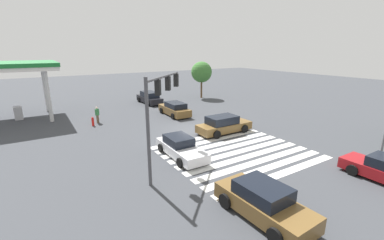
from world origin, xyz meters
TOP-DOWN VIEW (x-y plane):
  - ground_plane at (0.00, 0.00)m, footprint 116.73×116.73m
  - crosswalk_markings at (0.00, -5.85)m, footprint 9.59×8.20m
  - traffic_signal_mast at (-5.49, -5.49)m, footprint 3.86×3.86m
  - car_0 at (1.96, -1.95)m, footprint 4.82×2.05m
  - car_1 at (1.30, 5.62)m, footprint 2.09×4.71m
  - car_2 at (-3.61, -4.34)m, footprint 1.97×4.56m
  - car_3 at (1.49, 12.98)m, footprint 2.04×4.89m
  - car_4 at (-3.82, -11.81)m, footprint 2.16×4.48m
  - gas_station_canopy at (-13.01, 12.59)m, footprint 8.11×8.11m
  - pedestrian at (-6.47, 6.94)m, footprint 0.41×0.41m
  - tree_corner_b at (9.59, 12.76)m, footprint 2.98×2.98m
  - fire_hydrant at (-7.09, 6.09)m, footprint 0.22×0.22m

SIDE VIEW (x-z plane):
  - ground_plane at x=0.00m, z-range 0.00..0.00m
  - crosswalk_markings at x=0.00m, z-range 0.00..0.01m
  - fire_hydrant at x=-7.09m, z-range 0.00..0.86m
  - car_2 at x=-3.61m, z-range -0.06..1.26m
  - car_1 at x=1.30m, z-range -0.04..1.41m
  - car_4 at x=-3.82m, z-range -0.04..1.43m
  - car_0 at x=1.96m, z-range -0.04..1.45m
  - car_3 at x=1.49m, z-range -0.03..1.53m
  - pedestrian at x=-6.47m, z-range 0.09..1.67m
  - tree_corner_b at x=9.59m, z-range 1.11..6.35m
  - traffic_signal_mast at x=-5.49m, z-range 1.36..7.03m
  - gas_station_canopy at x=-13.01m, z-range 2.26..7.97m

